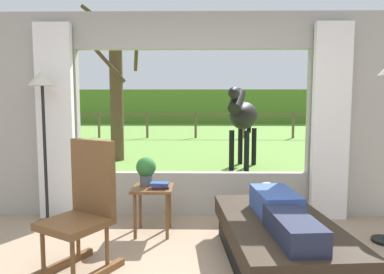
{
  "coord_description": "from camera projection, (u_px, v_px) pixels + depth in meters",
  "views": [
    {
      "loc": [
        0.06,
        -2.14,
        1.43
      ],
      "look_at": [
        0.0,
        1.8,
        1.05
      ],
      "focal_mm": 32.56,
      "sensor_mm": 36.0,
      "label": 1
    }
  ],
  "objects": [
    {
      "name": "back_wall_with_window",
      "position": [
        193.0,
        118.0,
        4.4
      ],
      "size": [
        5.2,
        0.12,
        2.55
      ],
      "color": "#9E998E",
      "rests_on": "ground_plane"
    },
    {
      "name": "curtain_panel_left",
      "position": [
        56.0,
        122.0,
        4.29
      ],
      "size": [
        0.44,
        0.1,
        2.4
      ],
      "primitive_type": "cube",
      "color": "silver",
      "rests_on": "ground_plane"
    },
    {
      "name": "curtain_panel_right",
      "position": [
        331.0,
        122.0,
        4.24
      ],
      "size": [
        0.44,
        0.1,
        2.4
      ],
      "primitive_type": "cube",
      "color": "silver",
      "rests_on": "ground_plane"
    },
    {
      "name": "outdoor_pasture_lawn",
      "position": [
        196.0,
        136.0,
        15.37
      ],
      "size": [
        36.0,
        21.68,
        0.02
      ],
      "primitive_type": "cube",
      "color": "olive",
      "rests_on": "ground_plane"
    },
    {
      "name": "distant_hill_ridge",
      "position": [
        196.0,
        107.0,
        25.05
      ],
      "size": [
        36.0,
        2.0,
        2.4
      ],
      "primitive_type": "cube",
      "color": "#547D29",
      "rests_on": "ground_plane"
    },
    {
      "name": "recliner_sofa",
      "position": [
        278.0,
        242.0,
        3.05
      ],
      "size": [
        1.03,
        1.77,
        0.42
      ],
      "rotation": [
        0.0,
        0.0,
        0.08
      ],
      "color": "black",
      "rests_on": "ground_plane"
    },
    {
      "name": "reclining_person",
      "position": [
        280.0,
        210.0,
        2.97
      ],
      "size": [
        0.39,
        1.44,
        0.22
      ],
      "rotation": [
        0.0,
        0.0,
        0.08
      ],
      "color": "#334C8C",
      "rests_on": "recliner_sofa"
    },
    {
      "name": "rocking_chair",
      "position": [
        84.0,
        208.0,
        2.96
      ],
      "size": [
        0.74,
        0.82,
        1.12
      ],
      "rotation": [
        0.0,
        0.0,
        -0.53
      ],
      "color": "brown",
      "rests_on": "ground_plane"
    },
    {
      "name": "side_table",
      "position": [
        153.0,
        195.0,
        3.82
      ],
      "size": [
        0.44,
        0.44,
        0.52
      ],
      "color": "brown",
      "rests_on": "ground_plane"
    },
    {
      "name": "potted_plant",
      "position": [
        146.0,
        169.0,
        3.85
      ],
      "size": [
        0.22,
        0.22,
        0.32
      ],
      "color": "#4C5156",
      "rests_on": "side_table"
    },
    {
      "name": "book_stack",
      "position": [
        160.0,
        185.0,
        3.74
      ],
      "size": [
        0.21,
        0.16,
        0.07
      ],
      "color": "black",
      "rests_on": "side_table"
    },
    {
      "name": "floor_lamp_left",
      "position": [
        43.0,
        101.0,
        4.01
      ],
      "size": [
        0.32,
        0.32,
        1.81
      ],
      "color": "black",
      "rests_on": "ground_plane"
    },
    {
      "name": "horse",
      "position": [
        243.0,
        116.0,
        7.53
      ],
      "size": [
        0.95,
        1.8,
        1.73
      ],
      "rotation": [
        0.0,
        0.0,
        2.8
      ],
      "color": "black",
      "rests_on": "outdoor_pasture_lawn"
    },
    {
      "name": "pasture_tree",
      "position": [
        117.0,
        93.0,
        8.51
      ],
      "size": [
        1.32,
        1.33,
        3.64
      ],
      "color": "#4C3823",
      "rests_on": "outdoor_pasture_lawn"
    },
    {
      "name": "pasture_fence_line",
      "position": [
        196.0,
        120.0,
        14.29
      ],
      "size": [
        16.1,
        0.1,
        1.1
      ],
      "color": "brown",
      "rests_on": "outdoor_pasture_lawn"
    }
  ]
}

